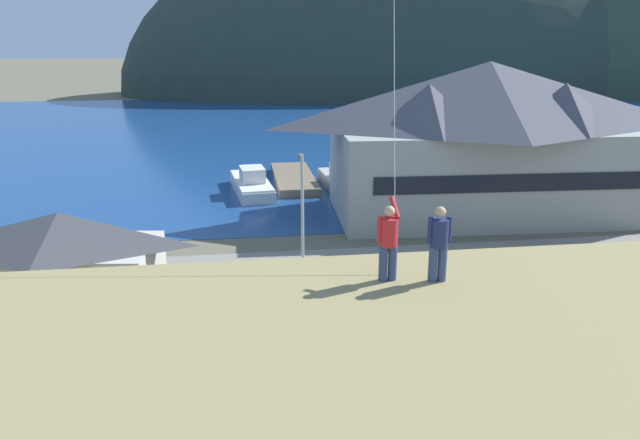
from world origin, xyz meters
The scene contains 16 objects.
ground_plane centered at (0.00, 0.00, 0.00)m, with size 600.00×600.00×0.00m, color #66604C.
parking_lot_pad centered at (0.00, 5.00, 0.05)m, with size 40.00×20.00×0.10m, color gray.
bay_water centered at (0.00, 60.00, 0.01)m, with size 360.00×84.00×0.03m, color navy.
far_hill_west_ridge centered at (36.77, 112.17, 0.00)m, with size 127.78×50.69×72.55m, color #2D3D33.
harbor_lodge centered at (11.95, 21.02, 5.55)m, with size 21.63×11.37×10.39m.
storage_shed_near_lot centered at (-12.08, 6.50, 2.73)m, with size 8.54×5.51×5.27m.
wharf_dock centered at (-0.05, 32.13, 0.35)m, with size 3.20×10.40×0.70m.
moored_boat_wharfside centered at (-3.67, 29.22, 0.72)m, with size 3.38×8.18×2.16m.
moored_boat_outer_mooring centered at (3.48, 29.38, 0.72)m, with size 2.79×7.46×2.16m.
parked_car_lone_by_shed centered at (0.31, 5.40, 1.06)m, with size 4.31×2.28×1.82m.
parked_car_mid_row_center centered at (-7.19, 1.36, 1.06)m, with size 4.34×2.35×1.82m.
parked_car_front_row_silver centered at (4.92, 0.30, 1.06)m, with size 4.22×2.08×1.82m.
parked_car_front_row_end centered at (-6.45, 6.25, 1.06)m, with size 4.25×2.15×1.82m.
parking_light_pole centered at (-1.72, 10.56, 3.85)m, with size 0.24×0.78×6.44m.
person_kite_flyer centered at (-1.60, -5.90, 7.80)m, with size 0.52×0.67×1.86m.
person_companion centered at (-0.51, -6.12, 7.79)m, with size 0.55×0.40×1.74m.
Camera 1 is at (-4.91, -18.60, 12.25)m, focal length 34.74 mm.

